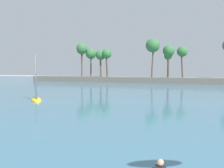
{
  "coord_description": "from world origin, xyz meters",
  "views": [
    {
      "loc": [
        6.78,
        0.07,
        4.47
      ],
      "look_at": [
        1.53,
        14.89,
        3.46
      ],
      "focal_mm": 39.53,
      "sensor_mm": 36.0,
      "label": 1
    }
  ],
  "objects": [
    {
      "name": "sea",
      "position": [
        0.0,
        60.64,
        0.03
      ],
      "size": [
        220.0,
        106.09,
        0.06
      ],
      "primitive_type": "cube",
      "color": "teal",
      "rests_on": "ground"
    },
    {
      "name": "palm_headland",
      "position": [
        1.02,
        73.66,
        4.24
      ],
      "size": [
        94.07,
        6.18,
        13.65
      ],
      "color": "slate",
      "rests_on": "ground"
    },
    {
      "name": "sailboat_mid_bay",
      "position": [
        -14.2,
        28.17,
        0.67
      ],
      "size": [
        4.13,
        4.39,
        6.73
      ],
      "color": "yellow",
      "rests_on": "sea"
    }
  ]
}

